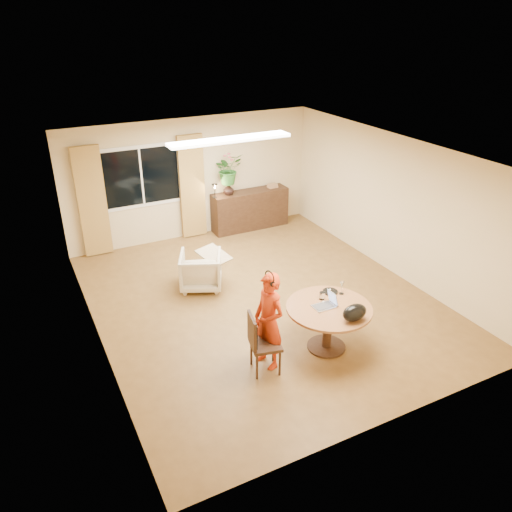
{
  "coord_description": "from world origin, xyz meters",
  "views": [
    {
      "loc": [
        -3.49,
        -6.62,
        4.55
      ],
      "look_at": [
        -0.21,
        -0.2,
        1.0
      ],
      "focal_mm": 35.0,
      "sensor_mm": 36.0,
      "label": 1
    }
  ],
  "objects_px": {
    "armchair": "(201,270)",
    "sideboard": "(250,210)",
    "dining_chair": "(265,343)",
    "child": "(269,321)",
    "dining_table": "(328,316)"
  },
  "relations": [
    {
      "from": "child",
      "to": "armchair",
      "type": "bearing_deg",
      "value": 168.41
    },
    {
      "from": "dining_chair",
      "to": "armchair",
      "type": "xyz_separation_m",
      "value": [
        0.07,
        2.61,
        -0.12
      ]
    },
    {
      "from": "dining_chair",
      "to": "child",
      "type": "height_order",
      "value": "child"
    },
    {
      "from": "armchair",
      "to": "sideboard",
      "type": "xyz_separation_m",
      "value": [
        2.02,
        2.08,
        0.11
      ]
    },
    {
      "from": "child",
      "to": "sideboard",
      "type": "bearing_deg",
      "value": 144.12
    },
    {
      "from": "dining_table",
      "to": "sideboard",
      "type": "height_order",
      "value": "sideboard"
    },
    {
      "from": "armchair",
      "to": "dining_table",
      "type": "bearing_deg",
      "value": 135.63
    },
    {
      "from": "dining_chair",
      "to": "sideboard",
      "type": "height_order",
      "value": "dining_chair"
    },
    {
      "from": "dining_table",
      "to": "armchair",
      "type": "distance_m",
      "value": 2.76
    },
    {
      "from": "dining_table",
      "to": "dining_chair",
      "type": "height_order",
      "value": "dining_chair"
    },
    {
      "from": "dining_chair",
      "to": "sideboard",
      "type": "distance_m",
      "value": 5.14
    },
    {
      "from": "dining_chair",
      "to": "child",
      "type": "xyz_separation_m",
      "value": [
        0.11,
        0.1,
        0.26
      ]
    },
    {
      "from": "dining_table",
      "to": "sideboard",
      "type": "xyz_separation_m",
      "value": [
        1.03,
        4.65,
        -0.11
      ]
    },
    {
      "from": "child",
      "to": "sideboard",
      "type": "distance_m",
      "value": 5.01
    },
    {
      "from": "armchair",
      "to": "sideboard",
      "type": "height_order",
      "value": "sideboard"
    }
  ]
}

